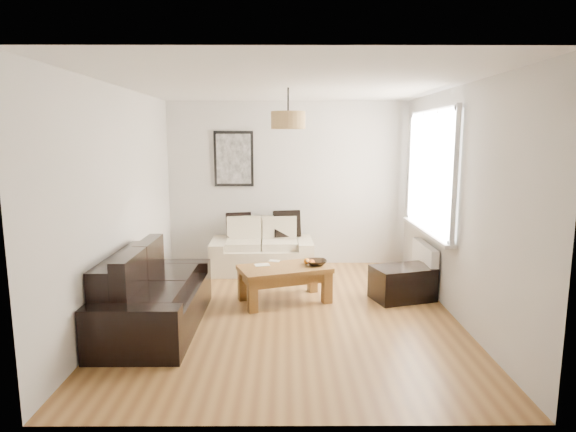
{
  "coord_description": "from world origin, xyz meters",
  "views": [
    {
      "loc": [
        -0.02,
        -5.37,
        2.03
      ],
      "look_at": [
        0.0,
        0.6,
        1.05
      ],
      "focal_mm": 29.82,
      "sensor_mm": 36.0,
      "label": 1
    }
  ],
  "objects_px": {
    "coffee_table": "(284,284)",
    "loveseat_cream": "(262,247)",
    "ottoman": "(403,283)",
    "sofa_leather": "(155,291)"
  },
  "relations": [
    {
      "from": "loveseat_cream",
      "to": "sofa_leather",
      "type": "bearing_deg",
      "value": -116.99
    },
    {
      "from": "loveseat_cream",
      "to": "sofa_leather",
      "type": "xyz_separation_m",
      "value": [
        -1.03,
        -2.21,
        0.02
      ]
    },
    {
      "from": "loveseat_cream",
      "to": "coffee_table",
      "type": "xyz_separation_m",
      "value": [
        0.35,
        -1.4,
        -0.16
      ]
    },
    {
      "from": "coffee_table",
      "to": "sofa_leather",
      "type": "bearing_deg",
      "value": -149.42
    },
    {
      "from": "loveseat_cream",
      "to": "coffee_table",
      "type": "distance_m",
      "value": 1.45
    },
    {
      "from": "sofa_leather",
      "to": "ottoman",
      "type": "distance_m",
      "value": 3.02
    },
    {
      "from": "loveseat_cream",
      "to": "ottoman",
      "type": "bearing_deg",
      "value": -37.68
    },
    {
      "from": "coffee_table",
      "to": "ottoman",
      "type": "relative_size",
      "value": 1.48
    },
    {
      "from": "loveseat_cream",
      "to": "ottoman",
      "type": "height_order",
      "value": "loveseat_cream"
    },
    {
      "from": "coffee_table",
      "to": "loveseat_cream",
      "type": "bearing_deg",
      "value": 104.07
    }
  ]
}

